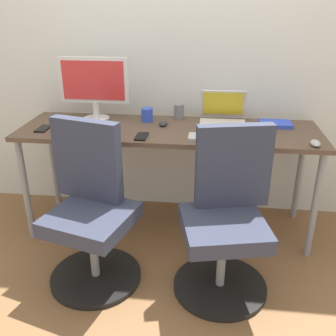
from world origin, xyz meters
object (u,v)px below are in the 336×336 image
at_px(desktop_monitor, 94,84).
at_px(coffee_mug, 147,115).
at_px(office_chair_right, 226,220).
at_px(open_laptop, 223,116).
at_px(office_chair_left, 91,212).

relative_size(desktop_monitor, coffee_mug, 5.22).
relative_size(office_chair_right, open_laptop, 3.03).
bearing_deg(desktop_monitor, coffee_mug, -1.37).
relative_size(desktop_monitor, open_laptop, 1.55).
relative_size(office_chair_right, coffee_mug, 10.22).
height_order(desktop_monitor, open_laptop, desktop_monitor).
height_order(office_chair_left, desktop_monitor, desktop_monitor).
bearing_deg(desktop_monitor, office_chair_left, -78.30).
height_order(office_chair_left, open_laptop, open_laptop).
relative_size(office_chair_right, desktop_monitor, 1.96).
distance_m(office_chair_left, open_laptop, 1.11).
height_order(office_chair_left, coffee_mug, office_chair_left).
distance_m(desktop_monitor, coffee_mug, 0.42).
distance_m(office_chair_right, desktop_monitor, 1.31).
xyz_separation_m(office_chair_right, open_laptop, (-0.03, 0.72, 0.39)).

